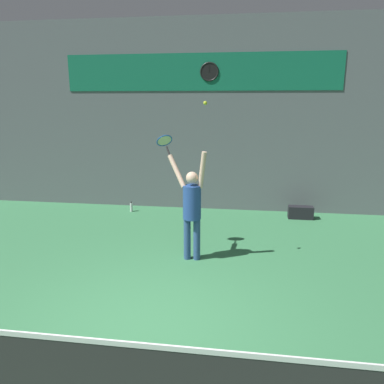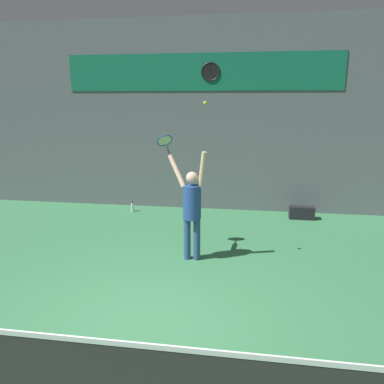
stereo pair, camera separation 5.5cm
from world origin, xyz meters
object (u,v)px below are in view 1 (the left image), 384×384
Objects in this scene: tennis_ball at (205,103)px; equipment_bag at (301,212)px; scoreboard_clock at (209,72)px; water_bottle at (131,207)px; tennis_racket at (165,141)px; tennis_player at (192,206)px.

equipment_bag is at bearing 54.39° from tennis_ball.
scoreboard_clock is 4.28m from equipment_bag.
tennis_ball is 4.67m from water_bottle.
water_bottle is at bearing 121.49° from tennis_racket.
tennis_player is at bearing -129.66° from equipment_bag.
water_bottle is at bearing 125.75° from tennis_player.
tennis_racket is 4.33m from equipment_bag.
scoreboard_clock is 4.10m from water_bottle.
tennis_ball is at bearing -85.42° from scoreboard_clock.
scoreboard_clock reaches higher than tennis_player.
equipment_bag is at bearing 39.23° from tennis_racket.
tennis_ball is 4.57m from equipment_bag.
tennis_player is 3.33× the size of equipment_bag.
water_bottle is 0.44× the size of equipment_bag.
tennis_ball is (0.28, -3.53, -0.76)m from scoreboard_clock.
tennis_player is at bearing -37.72° from tennis_racket.
tennis_racket is at bearing 142.28° from tennis_player.
tennis_ball reaches higher than equipment_bag.
equipment_bag is (2.14, 2.99, -2.72)m from tennis_ball.
equipment_bag is at bearing -12.63° from scoreboard_clock.
equipment_bag reaches higher than water_bottle.
scoreboard_clock reaches higher than equipment_bag.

